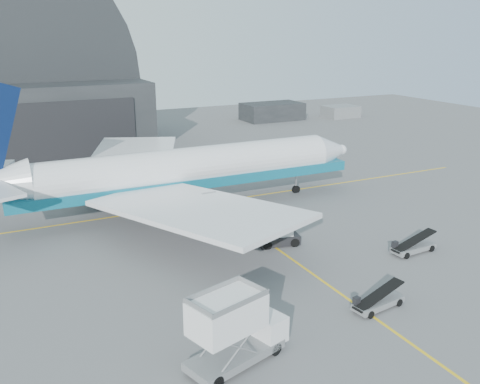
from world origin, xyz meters
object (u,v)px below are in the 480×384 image
pushback_tug (279,237)px  belt_loader_a (377,302)px  catering_truck (234,329)px  airliner (174,172)px  belt_loader_b (413,247)px

pushback_tug → belt_loader_a: 14.69m
catering_truck → belt_loader_a: bearing=-10.3°
airliner → belt_loader_a: 30.00m
airliner → pushback_tug: 16.07m
belt_loader_a → pushback_tug: bearing=82.4°
pushback_tug → belt_loader_a: bearing=-76.6°
pushback_tug → belt_loader_b: belt_loader_b is taller
pushback_tug → belt_loader_b: (10.59, -7.61, -0.12)m
catering_truck → belt_loader_a: 13.30m
belt_loader_a → airliner: bearing=93.4°
belt_loader_a → belt_loader_b: size_ratio=0.96×
airliner → belt_loader_b: (16.55, -21.95, -4.26)m
airliner → catering_truck: size_ratio=6.50×
catering_truck → belt_loader_b: bearing=3.3°
belt_loader_b → pushback_tug: bearing=140.0°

